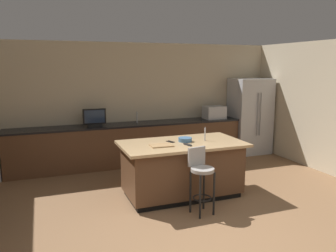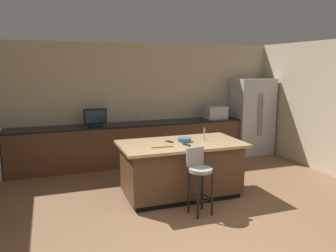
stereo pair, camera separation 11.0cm
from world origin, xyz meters
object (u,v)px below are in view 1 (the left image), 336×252
bar_stool_center (201,175)px  cutting_board (161,145)px  microwave (214,112)px  tv_remote (188,145)px  fruit_bowl (185,140)px  tv_monitor (94,118)px  kitchen_island (182,169)px  refrigerator (250,116)px  cell_phone (170,142)px

bar_stool_center → cutting_board: bearing=112.3°
microwave → tv_remote: (-1.70, -2.29, -0.13)m
fruit_bowl → tv_remote: fruit_bowl is taller
microwave → tv_monitor: 2.81m
cutting_board → fruit_bowl: bearing=18.1°
microwave → tv_monitor: bearing=-178.9°
kitchen_island → microwave: microwave is taller
tv_remote → bar_stool_center: bearing=-104.2°
refrigerator → tv_remote: refrigerator is taller
cell_phone → refrigerator: bearing=14.1°
refrigerator → microwave: size_ratio=3.83×
microwave → cutting_board: microwave is taller
microwave → tv_remote: microwave is taller
refrigerator → cell_phone: 3.43m
bar_stool_center → fruit_bowl: 0.85m
tv_monitor → tv_remote: 2.50m
tv_monitor → cell_phone: (0.94, -1.92, -0.16)m
bar_stool_center → tv_remote: (0.01, 0.52, 0.33)m
cutting_board → cell_phone: bearing=42.9°
bar_stool_center → tv_remote: bar_stool_center is taller
refrigerator → cell_phone: (-2.83, -1.93, -0.00)m
cell_phone → tv_remote: size_ratio=0.88×
tv_monitor → cutting_board: 2.26m
microwave → bar_stool_center: (-1.71, -2.81, -0.47)m
kitchen_island → cell_phone: (-0.16, 0.11, 0.45)m
kitchen_island → fruit_bowl: size_ratio=8.97×
kitchen_island → refrigerator: bearing=37.3°
cell_phone → tv_remote: bearing=-82.2°
bar_stool_center → refrigerator: bearing=35.9°
cell_phone → cutting_board: size_ratio=0.43×
kitchen_island → bar_stool_center: bar_stool_center is taller
refrigerator → cutting_board: bearing=-145.1°
microwave → fruit_bowl: size_ratio=2.15×
microwave → kitchen_island: bearing=-129.4°
refrigerator → bar_stool_center: 3.86m
fruit_bowl → microwave: bearing=51.3°
tv_monitor → kitchen_island: bearing=-61.4°
cutting_board → microwave: bearing=46.1°
refrigerator → cutting_board: (-3.07, -2.14, 0.00)m
kitchen_island → refrigerator: 3.39m
tv_remote → cutting_board: bearing=152.8°
fruit_bowl → bar_stool_center: bearing=-95.9°
fruit_bowl → cutting_board: size_ratio=0.64×
refrigerator → kitchen_island: bearing=-142.7°
tv_remote → refrigerator: bearing=27.1°
refrigerator → cell_phone: refrigerator is taller
refrigerator → tv_monitor: bearing=-179.9°
cell_phone → tv_monitor: bearing=96.1°
bar_stool_center → kitchen_island: bearing=79.6°
tv_remote → cutting_board: 0.41m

